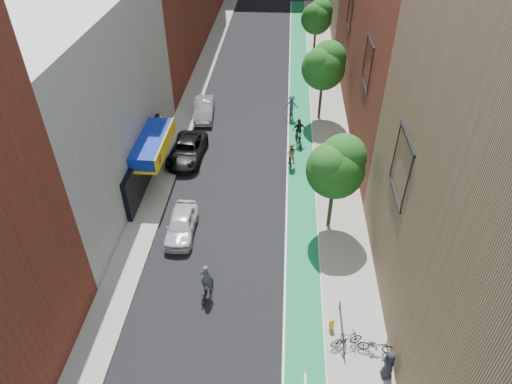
% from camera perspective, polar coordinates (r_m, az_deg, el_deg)
% --- Properties ---
extents(ground, '(160.00, 160.00, 0.00)m').
position_cam_1_polar(ground, '(22.56, -4.78, -21.04)').
color(ground, black).
rests_on(ground, ground).
extents(bike_lane, '(2.00, 68.00, 0.01)m').
position_cam_1_polar(bike_lane, '(42.14, 5.50, 10.48)').
color(bike_lane, '#136C47').
rests_on(bike_lane, ground).
extents(sidewalk_left, '(2.00, 68.00, 0.15)m').
position_cam_1_polar(sidewalk_left, '(42.94, -8.19, 10.91)').
color(sidewalk_left, gray).
rests_on(sidewalk_left, ground).
extents(sidewalk_right, '(3.00, 68.00, 0.15)m').
position_cam_1_polar(sidewalk_right, '(42.27, 8.94, 10.38)').
color(sidewalk_right, gray).
rests_on(sidewalk_right, ground).
extents(building_left_white, '(8.00, 20.00, 12.00)m').
position_cam_1_polar(building_left_white, '(31.73, -22.20, 10.28)').
color(building_left_white, silver).
rests_on(building_left_white, ground).
extents(tree_near, '(3.40, 3.36, 6.42)m').
position_cam_1_polar(tree_near, '(26.16, 10.03, 3.25)').
color(tree_near, '#332619').
rests_on(tree_near, ground).
extents(tree_mid, '(3.55, 3.53, 6.74)m').
position_cam_1_polar(tree_mid, '(38.40, 8.51, 15.46)').
color(tree_mid, '#332619').
rests_on(tree_mid, ground).
extents(tree_far, '(3.30, 3.25, 6.21)m').
position_cam_1_polar(tree_far, '(51.73, 7.63, 20.96)').
color(tree_far, '#332619').
rests_on(tree_far, ground).
extents(parked_car_white, '(1.75, 4.16, 1.40)m').
position_cam_1_polar(parked_car_white, '(28.16, -9.31, -4.01)').
color(parked_car_white, silver).
rests_on(parked_car_white, ground).
extents(parked_car_black, '(2.63, 5.29, 1.44)m').
position_cam_1_polar(parked_car_black, '(34.82, -8.63, 5.20)').
color(parked_car_black, black).
rests_on(parked_car_black, ground).
extents(parked_car_silver, '(1.93, 4.56, 1.46)m').
position_cam_1_polar(parked_car_silver, '(40.32, -6.50, 10.24)').
color(parked_car_silver, '#9A9DA3').
rests_on(parked_car_silver, ground).
extents(cyclist_lead, '(0.92, 1.75, 2.15)m').
position_cam_1_polar(cyclist_lead, '(24.50, -6.17, -11.56)').
color(cyclist_lead, black).
rests_on(cyclist_lead, ground).
extents(cyclist_lane_near, '(0.78, 1.74, 1.94)m').
position_cam_1_polar(cyclist_lane_near, '(33.51, 4.36, 4.30)').
color(cyclist_lane_near, black).
rests_on(cyclist_lane_near, ground).
extents(cyclist_lane_mid, '(1.16, 2.03, 2.20)m').
position_cam_1_polar(cyclist_lane_mid, '(36.25, 5.35, 7.09)').
color(cyclist_lane_mid, black).
rests_on(cyclist_lane_mid, ground).
extents(cyclist_lane_far, '(1.23, 1.73, 2.12)m').
position_cam_1_polar(cyclist_lane_far, '(39.90, 4.44, 10.43)').
color(cyclist_lane_far, black).
rests_on(cyclist_lane_far, ground).
extents(parked_bike_mid, '(1.66, 0.92, 0.96)m').
position_cam_1_polar(parked_bike_mid, '(22.95, 11.26, -17.59)').
color(parked_bike_mid, black).
rests_on(parked_bike_mid, sidewalk_right).
extents(parked_bike_far, '(1.76, 0.79, 0.90)m').
position_cam_1_polar(parked_bike_far, '(23.09, 14.81, -18.05)').
color(parked_bike_far, black).
rests_on(parked_bike_far, sidewalk_right).
extents(pedestrian, '(0.70, 0.90, 1.64)m').
position_cam_1_polar(pedestrian, '(22.21, 16.23, -20.03)').
color(pedestrian, black).
rests_on(pedestrian, sidewalk_right).
extents(fire_hydrant, '(0.25, 0.25, 0.71)m').
position_cam_1_polar(fire_hydrant, '(23.45, 9.43, -15.97)').
color(fire_hydrant, orange).
rests_on(fire_hydrant, sidewalk_right).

